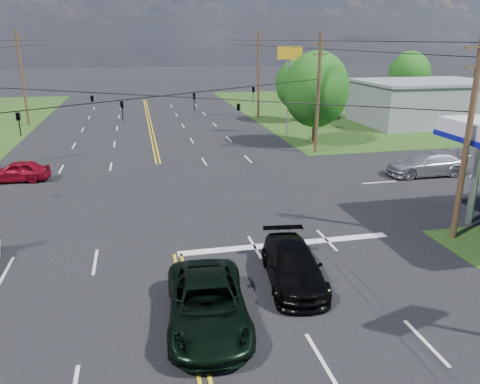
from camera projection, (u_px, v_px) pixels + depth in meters
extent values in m
plane|color=black|center=(165.00, 197.00, 28.02)|extent=(280.00, 280.00, 0.00)
cube|color=#1C3E13|center=(404.00, 107.00, 64.87)|extent=(46.00, 48.00, 0.03)
cube|color=silver|center=(286.00, 244.00, 21.62)|extent=(10.00, 0.50, 0.02)
cube|color=gray|center=(424.00, 103.00, 52.03)|extent=(14.00, 10.00, 4.40)
cylinder|color=#A5A5AA|center=(475.00, 180.00, 23.40)|extent=(0.36, 0.36, 4.65)
cylinder|color=#47311E|center=(467.00, 140.00, 20.85)|extent=(0.28, 0.28, 9.50)
cube|color=#47311E|center=(479.00, 67.00, 19.86)|extent=(1.20, 0.10, 0.10)
cylinder|color=#47311E|center=(318.00, 95.00, 37.55)|extent=(0.28, 0.28, 9.50)
cube|color=#47311E|center=(321.00, 44.00, 36.32)|extent=(1.60, 0.12, 0.12)
cube|color=#47311E|center=(320.00, 54.00, 36.57)|extent=(1.20, 0.10, 0.10)
cylinder|color=#47311E|center=(23.00, 79.00, 49.78)|extent=(0.28, 0.28, 10.00)
cube|color=#47311E|center=(17.00, 37.00, 48.47)|extent=(1.60, 0.12, 0.12)
cube|color=#47311E|center=(18.00, 45.00, 48.72)|extent=(1.20, 0.10, 0.10)
cylinder|color=#47311E|center=(259.00, 75.00, 55.10)|extent=(0.28, 0.28, 10.00)
cube|color=#47311E|center=(259.00, 37.00, 53.79)|extent=(1.60, 0.12, 0.12)
cube|color=#47311E|center=(259.00, 45.00, 54.04)|extent=(1.20, 0.10, 0.10)
imported|color=black|center=(19.00, 124.00, 20.82)|extent=(0.17, 0.21, 1.05)
imported|color=black|center=(122.00, 111.00, 24.56)|extent=(0.17, 0.21, 1.05)
imported|color=black|center=(194.00, 102.00, 28.09)|extent=(0.17, 0.21, 1.05)
imported|color=black|center=(253.00, 95.00, 31.83)|extent=(0.17, 0.21, 1.05)
imported|color=black|center=(92.00, 98.00, 27.95)|extent=(1.24, 0.26, 0.50)
imported|color=black|center=(238.00, 106.00, 24.53)|extent=(1.24, 0.26, 0.50)
cylinder|color=black|center=(395.00, 42.00, 26.05)|extent=(0.04, 100.00, 0.04)
cylinder|color=black|center=(394.00, 53.00, 26.23)|extent=(0.04, 100.00, 0.04)
cylinder|color=#47311E|center=(314.00, 126.00, 41.50)|extent=(0.36, 0.36, 3.30)
ellipsoid|color=#134612|center=(316.00, 89.00, 40.50)|extent=(5.70, 5.70, 6.60)
cylinder|color=#47311E|center=(297.00, 109.00, 53.22)|extent=(0.36, 0.36, 2.86)
ellipsoid|color=#134612|center=(298.00, 84.00, 52.35)|extent=(4.94, 4.94, 5.72)
cylinder|color=#47311E|center=(407.00, 98.00, 62.33)|extent=(0.36, 0.36, 3.08)
ellipsoid|color=#134612|center=(409.00, 75.00, 61.39)|extent=(5.32, 5.32, 6.16)
imported|color=black|center=(207.00, 304.00, 15.32)|extent=(3.03, 5.79, 1.56)
imported|color=black|center=(293.00, 266.00, 18.02)|extent=(2.65, 5.20, 1.45)
imported|color=maroon|center=(17.00, 171.00, 30.99)|extent=(4.17, 1.89, 1.39)
imported|color=#ACACB0|center=(426.00, 164.00, 32.38)|extent=(5.63, 2.42, 1.62)
cylinder|color=#A5A5AA|center=(289.00, 92.00, 44.75)|extent=(0.20, 0.20, 8.39)
cube|color=gold|center=(290.00, 53.00, 43.63)|extent=(2.31, 0.73, 1.15)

